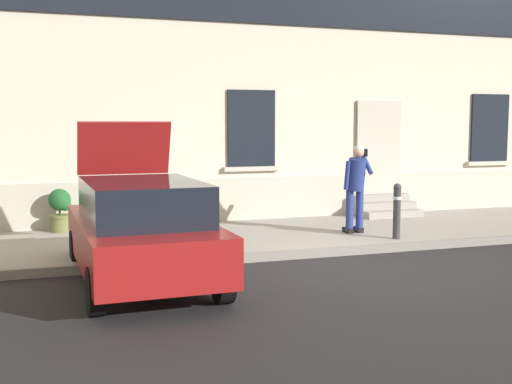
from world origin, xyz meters
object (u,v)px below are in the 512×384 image
(bollard_near_person, at_px, (397,209))
(hatchback_car_red, at_px, (141,229))
(planter_olive, at_px, (60,209))
(planter_terracotta, at_px, (182,206))
(person_on_phone, at_px, (356,183))
(bollard_far_left, at_px, (209,218))

(bollard_near_person, bearing_deg, hatchback_car_red, -165.43)
(planter_olive, bearing_deg, bollard_near_person, -25.92)
(planter_olive, relative_size, planter_terracotta, 1.00)
(bollard_near_person, distance_m, person_on_phone, 1.02)
(bollard_near_person, relative_size, planter_olive, 1.22)
(bollard_near_person, bearing_deg, bollard_far_left, 180.00)
(hatchback_car_red, relative_size, bollard_near_person, 3.92)
(person_on_phone, bearing_deg, hatchback_car_red, -155.99)
(bollard_near_person, bearing_deg, planter_olive, 154.08)
(hatchback_car_red, height_order, person_on_phone, hatchback_car_red)
(bollard_far_left, height_order, planter_terracotta, bollard_far_left)
(person_on_phone, distance_m, planter_terracotta, 3.61)
(planter_olive, bearing_deg, hatchback_car_red, -76.82)
(hatchback_car_red, relative_size, planter_terracotta, 4.77)
(bollard_near_person, distance_m, planter_terracotta, 4.38)
(planter_terracotta, bearing_deg, bollard_far_left, -92.20)
(hatchback_car_red, relative_size, person_on_phone, 2.35)
(bollard_near_person, distance_m, bollard_far_left, 3.63)
(bollard_near_person, xyz_separation_m, planter_olive, (-5.94, 2.89, -0.11))
(bollard_near_person, relative_size, person_on_phone, 0.60)
(bollard_far_left, bearing_deg, person_on_phone, 14.16)
(planter_olive, distance_m, planter_terracotta, 2.43)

